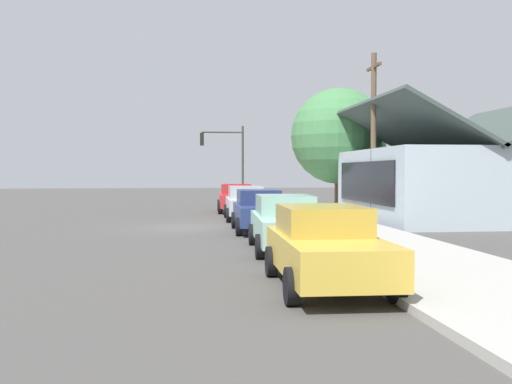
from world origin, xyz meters
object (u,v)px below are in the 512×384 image
(car_navy, at_px, (259,210))
(traffic_light_main, at_px, (226,153))
(car_seafoam, at_px, (286,222))
(fire_hydrant_red, at_px, (265,205))
(car_mustard, at_px, (326,246))
(car_cherry, at_px, (236,198))
(utility_pole_wooden, at_px, (373,134))
(shade_tree, at_px, (339,136))
(car_silver, at_px, (246,203))

(car_navy, relative_size, traffic_light_main, 0.89)
(car_navy, xyz_separation_m, car_seafoam, (5.62, 0.08, 0.00))
(fire_hydrant_red, bearing_deg, car_navy, -9.14)
(car_seafoam, bearing_deg, car_navy, -176.35)
(car_navy, xyz_separation_m, fire_hydrant_red, (-9.08, 1.46, -0.32))
(traffic_light_main, xyz_separation_m, fire_hydrant_red, (6.46, 1.66, -2.99))
(car_mustard, bearing_deg, car_navy, -179.06)
(car_mustard, distance_m, traffic_light_main, 26.82)
(car_seafoam, relative_size, car_mustard, 1.08)
(car_cherry, height_order, car_seafoam, same)
(car_mustard, relative_size, utility_pole_wooden, 0.61)
(shade_tree, relative_size, utility_pole_wooden, 0.94)
(car_cherry, bearing_deg, utility_pole_wooden, 36.50)
(car_navy, xyz_separation_m, shade_tree, (-10.92, 5.95, 3.50))
(car_cherry, height_order, car_silver, same)
(car_cherry, distance_m, traffic_light_main, 5.26)
(car_silver, xyz_separation_m, car_seafoam, (11.29, 0.02, 0.00))
(shade_tree, relative_size, traffic_light_main, 1.36)
(car_cherry, relative_size, car_silver, 0.94)
(car_seafoam, relative_size, traffic_light_main, 0.96)
(car_silver, height_order, utility_pole_wooden, utility_pole_wooden)
(car_cherry, relative_size, fire_hydrant_red, 6.34)
(car_silver, xyz_separation_m, shade_tree, (-5.24, 5.88, 3.50))
(traffic_light_main, distance_m, utility_pole_wooden, 13.73)
(car_seafoam, xyz_separation_m, car_mustard, (5.53, -0.14, -0.00))
(car_silver, distance_m, utility_pole_wooden, 6.77)
(traffic_light_main, bearing_deg, car_silver, 1.53)
(car_cherry, distance_m, car_navy, 11.02)
(car_mustard, relative_size, fire_hydrant_red, 6.50)
(utility_pole_wooden, bearing_deg, fire_hydrant_red, -146.53)
(shade_tree, xyz_separation_m, fire_hydrant_red, (1.83, -4.49, -3.82))
(utility_pole_wooden, relative_size, fire_hydrant_red, 10.56)
(car_navy, distance_m, traffic_light_main, 15.77)
(shade_tree, bearing_deg, utility_pole_wooden, -3.52)
(car_mustard, xyz_separation_m, shade_tree, (-22.06, 6.01, 3.50))
(car_silver, bearing_deg, traffic_light_main, -176.66)
(shade_tree, bearing_deg, car_seafoam, -19.53)
(utility_pole_wooden, bearing_deg, car_mustard, -21.29)
(car_seafoam, distance_m, car_mustard, 5.53)
(car_cherry, xyz_separation_m, utility_pole_wooden, (7.98, 5.42, 3.11))
(shade_tree, bearing_deg, fire_hydrant_red, -67.76)
(car_seafoam, bearing_deg, traffic_light_main, -176.42)
(car_silver, xyz_separation_m, car_mustard, (16.82, -0.13, -0.00))
(shade_tree, bearing_deg, car_cherry, -90.97)
(car_cherry, height_order, traffic_light_main, traffic_light_main)
(car_seafoam, bearing_deg, fire_hydrant_red, 177.46)
(shade_tree, height_order, traffic_light_main, shade_tree)
(car_silver, distance_m, fire_hydrant_red, 3.70)
(car_silver, distance_m, car_seafoam, 11.29)
(car_cherry, height_order, fire_hydrant_red, car_cherry)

